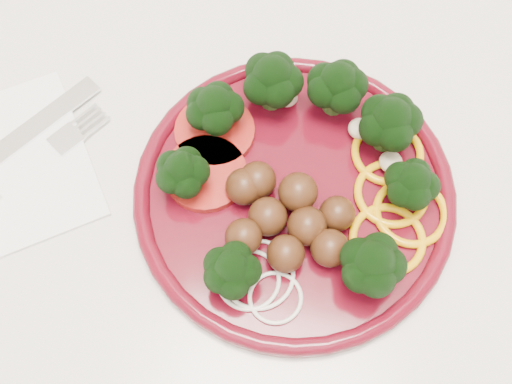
# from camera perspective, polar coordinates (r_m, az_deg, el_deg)

# --- Properties ---
(counter) EXTENTS (2.40, 0.60, 0.90)m
(counter) POSITION_cam_1_polar(r_m,az_deg,el_deg) (0.97, 3.11, -10.96)
(counter) COLOR silver
(counter) RESTS_ON ground
(plate) EXTENTS (0.27, 0.27, 0.06)m
(plate) POSITION_cam_1_polar(r_m,az_deg,el_deg) (0.52, 3.64, 0.68)
(plate) COLOR #4C0713
(plate) RESTS_ON counter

